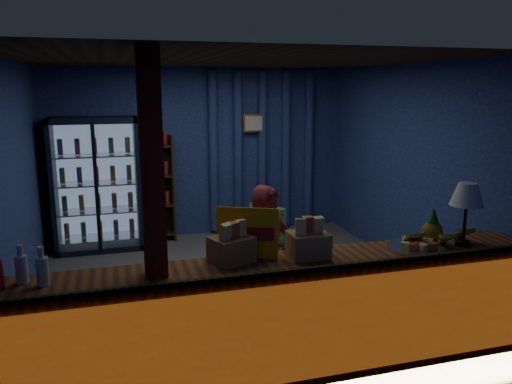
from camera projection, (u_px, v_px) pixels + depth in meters
ground at (234, 284)px, 5.97m from camera, size 4.60×4.60×0.00m
room_walls at (233, 154)px, 5.64m from camera, size 4.60×4.60×4.60m
counter at (289, 316)px, 4.08m from camera, size 4.40×0.57×0.99m
support_post at (155, 229)px, 3.63m from camera, size 0.16×0.16×2.60m
beverage_cooler at (97, 185)px, 7.15m from camera, size 1.20×0.62×1.90m
bottle_shelf at (157, 189)px, 7.55m from camera, size 0.50×0.28×1.60m
curtain_folds at (262, 151)px, 7.98m from camera, size 1.74×0.14×2.50m
framed_picture at (254, 123)px, 7.81m from camera, size 0.36×0.04×0.28m
shopkeeper at (268, 265)px, 4.54m from camera, size 0.62×0.51×1.46m
green_chair at (255, 228)px, 7.26m from camera, size 0.91×0.91×0.60m
side_table at (261, 230)px, 7.41m from camera, size 0.60×0.52×0.54m
yellow_sign at (247, 233)px, 4.05m from camera, size 0.51×0.30×0.41m
soda_bottles at (9, 271)px, 3.46m from camera, size 0.52×0.17×0.28m
snack_box_left at (231, 247)px, 3.95m from camera, size 0.39×0.36×0.33m
snack_box_centre at (308, 243)px, 4.07m from camera, size 0.32×0.26×0.33m
pastry_tray at (416, 247)px, 4.26m from camera, size 0.48×0.48×0.08m
banana_bunches at (439, 236)px, 4.38m from camera, size 0.74×0.29×0.16m
table_lamp at (467, 197)px, 4.28m from camera, size 0.29×0.29×0.56m
pineapple at (432, 228)px, 4.43m from camera, size 0.19×0.19×0.32m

